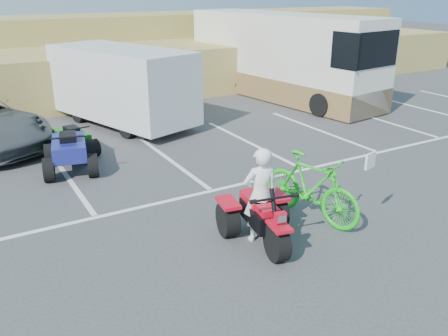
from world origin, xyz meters
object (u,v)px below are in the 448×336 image
rider (260,195)px  rv_motorhome (281,62)px  green_dirt_bike (311,187)px  red_trike_atv (262,243)px  cargo_trailer (122,84)px  quad_atv_green (74,154)px  quad_atv_blue (72,171)px

rider → rv_motorhome: 12.34m
green_dirt_bike → rv_motorhome: bearing=42.8°
red_trike_atv → cargo_trailer: cargo_trailer is taller
green_dirt_bike → cargo_trailer: bearing=82.1°
quad_atv_green → red_trike_atv: bearing=-82.9°
green_dirt_bike → rv_motorhome: 11.39m
green_dirt_bike → quad_atv_green: bearing=102.7°
red_trike_atv → rv_motorhome: (7.60, 9.87, 1.45)m
rider → green_dirt_bike: rider is taller
rider → rv_motorhome: bearing=-117.5°
quad_atv_green → quad_atv_blue: bearing=-114.1°
green_dirt_bike → quad_atv_green: size_ratio=1.65×
red_trike_atv → rider: bearing=90.0°
red_trike_atv → rv_motorhome: size_ratio=0.18×
rv_motorhome → quad_atv_blue: (-9.78, -4.42, -1.45)m
quad_atv_blue → red_trike_atv: bearing=-56.1°
rider → quad_atv_blue: (-2.20, 5.31, -0.90)m
rider → rv_motorhome: rv_motorhome is taller
quad_atv_blue → cargo_trailer: bearing=65.8°
rv_motorhome → green_dirt_bike: bearing=-130.9°
red_trike_atv → rv_motorhome: 12.55m
red_trike_atv → green_dirt_bike: size_ratio=0.77×
red_trike_atv → rider: (0.03, 0.15, 0.90)m
red_trike_atv → quad_atv_green: (-1.81, 6.70, 0.00)m
quad_atv_blue → quad_atv_green: size_ratio=1.23×
rv_motorhome → cargo_trailer: bearing=179.0°
cargo_trailer → rv_motorhome: rv_motorhome is taller
quad_atv_green → green_dirt_bike: bearing=-71.3°
cargo_trailer → rv_motorhome: size_ratio=0.61×
cargo_trailer → rv_motorhome: bearing=-11.2°
red_trike_atv → green_dirt_bike: (1.39, 0.36, 0.68)m
cargo_trailer → quad_atv_blue: 4.64m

